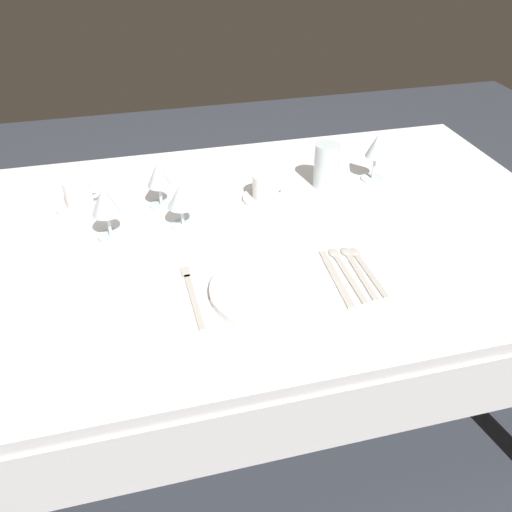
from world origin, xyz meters
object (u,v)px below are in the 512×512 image
(coffee_cup_left, at_px, (266,186))
(drink_tumbler, at_px, (326,165))
(spoon_tea, at_px, (363,265))
(coffee_cup_right, at_px, (79,193))
(wine_glass_right, at_px, (376,149))
(spoon_soup, at_px, (343,268))
(dinner_plate, at_px, (269,289))
(dinner_knife, at_px, (337,279))
(wine_glass_centre, at_px, (105,203))
(fork_outer, at_px, (192,294))
(wine_glass_far, at_px, (158,177))
(wine_glass_left, at_px, (181,198))
(spoon_dessert, at_px, (355,266))

(coffee_cup_left, height_order, drink_tumbler, drink_tumbler)
(spoon_tea, bearing_deg, coffee_cup_right, 145.50)
(spoon_tea, xyz_separation_m, wine_glass_right, (0.21, 0.42, 0.10))
(coffee_cup_left, bearing_deg, coffee_cup_right, 170.74)
(spoon_soup, xyz_separation_m, coffee_cup_right, (-0.62, 0.46, 0.04))
(spoon_soup, distance_m, drink_tumbler, 0.43)
(dinner_plate, relative_size, coffee_cup_left, 2.71)
(coffee_cup_right, xyz_separation_m, wine_glass_right, (0.89, -0.05, 0.06))
(dinner_knife, bearing_deg, spoon_soup, 50.83)
(wine_glass_centre, bearing_deg, fork_outer, -59.08)
(fork_outer, height_order, wine_glass_far, wine_glass_far)
(fork_outer, distance_m, coffee_cup_right, 0.54)
(dinner_plate, distance_m, fork_outer, 0.18)
(wine_glass_left, bearing_deg, spoon_tea, -35.66)
(spoon_tea, bearing_deg, wine_glass_left, 144.34)
(spoon_dessert, xyz_separation_m, wine_glass_right, (0.23, 0.42, 0.10))
(spoon_soup, bearing_deg, wine_glass_far, 134.16)
(dinner_knife, height_order, wine_glass_right, wine_glass_right)
(dinner_plate, bearing_deg, wine_glass_far, 113.55)
(spoon_dessert, xyz_separation_m, wine_glass_far, (-0.43, 0.41, 0.09))
(drink_tumbler, bearing_deg, wine_glass_far, -179.38)
(wine_glass_right, relative_size, wine_glass_far, 1.10)
(wine_glass_centre, height_order, wine_glass_left, wine_glass_centre)
(wine_glass_right, height_order, wine_glass_far, wine_glass_right)
(wine_glass_centre, bearing_deg, coffee_cup_right, 113.22)
(wine_glass_left, height_order, wine_glass_right, wine_glass_right)
(coffee_cup_left, relative_size, drink_tumbler, 0.75)
(spoon_soup, height_order, spoon_dessert, same)
(spoon_dessert, bearing_deg, wine_glass_left, 143.10)
(coffee_cup_right, bearing_deg, spoon_dessert, -35.22)
(wine_glass_far, distance_m, drink_tumbler, 0.50)
(fork_outer, bearing_deg, wine_glass_left, 86.18)
(wine_glass_centre, xyz_separation_m, drink_tumbler, (0.65, 0.14, -0.04))
(spoon_tea, bearing_deg, wine_glass_right, 63.27)
(fork_outer, relative_size, coffee_cup_right, 2.23)
(dinner_plate, relative_size, drink_tumbler, 2.03)
(dinner_plate, height_order, dinner_knife, dinner_plate)
(dinner_plate, distance_m, spoon_soup, 0.21)
(spoon_tea, distance_m, coffee_cup_left, 0.41)
(wine_glass_right, bearing_deg, coffee_cup_left, -173.81)
(coffee_cup_right, bearing_deg, wine_glass_centre, -66.78)
(fork_outer, bearing_deg, wine_glass_far, 93.57)
(wine_glass_left, relative_size, wine_glass_far, 0.92)
(dinner_knife, xyz_separation_m, coffee_cup_right, (-0.59, 0.50, 0.04))
(coffee_cup_right, bearing_deg, spoon_tea, -34.50)
(spoon_soup, bearing_deg, drink_tumbler, 75.91)
(coffee_cup_left, distance_m, wine_glass_left, 0.28)
(wine_glass_centre, xyz_separation_m, wine_glass_far, (0.15, 0.13, -0.01))
(coffee_cup_left, xyz_separation_m, wine_glass_far, (-0.30, 0.03, 0.05))
(fork_outer, height_order, spoon_tea, spoon_tea)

